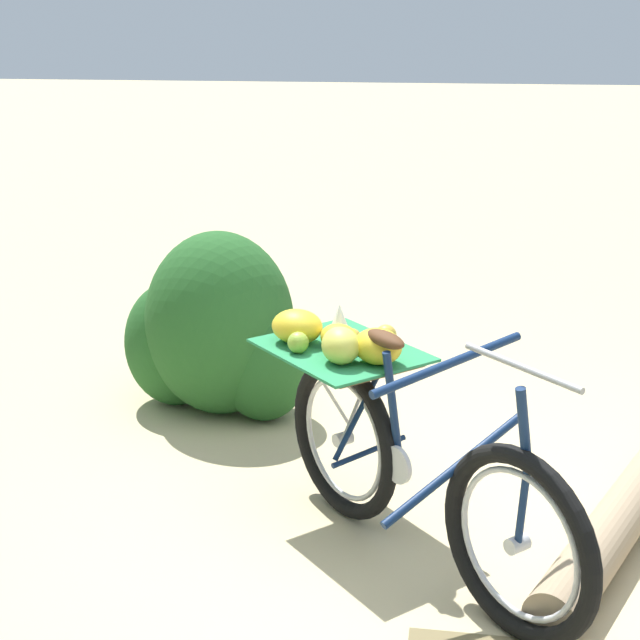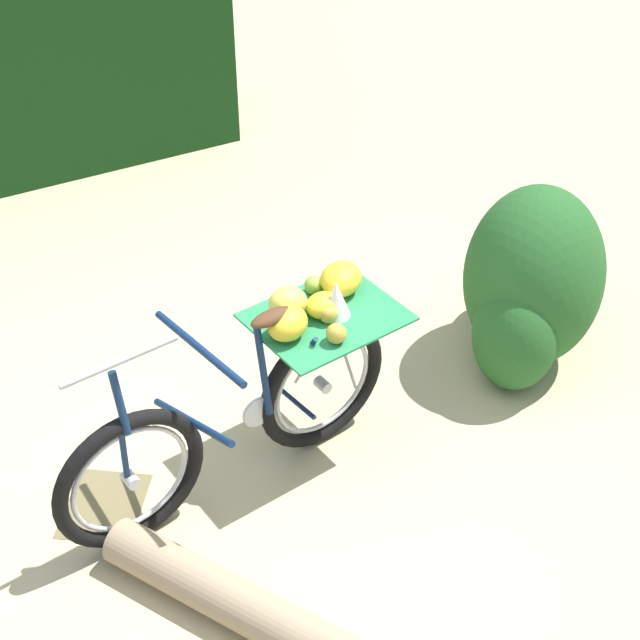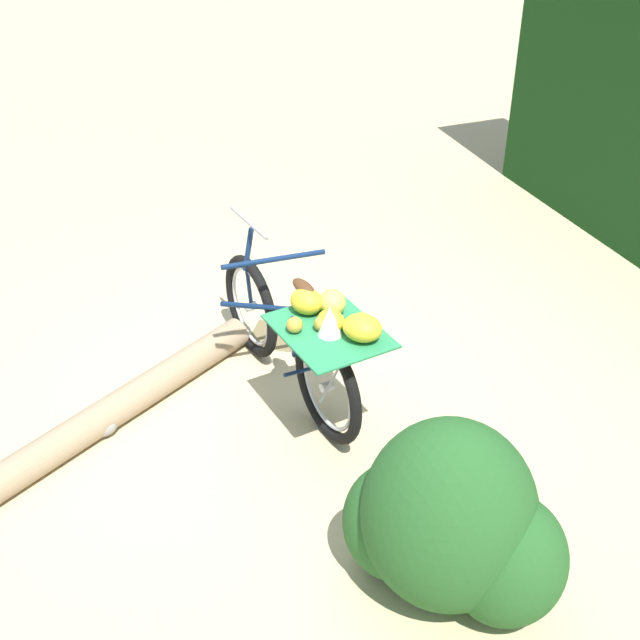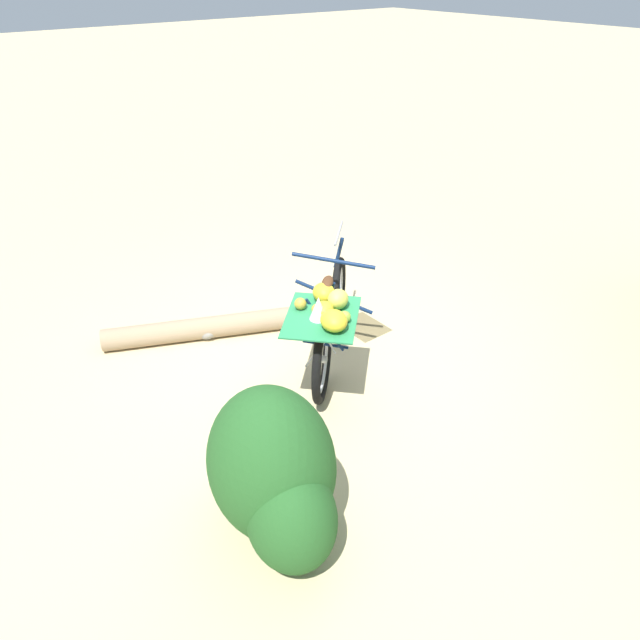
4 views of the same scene
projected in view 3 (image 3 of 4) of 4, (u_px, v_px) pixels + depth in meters
The scene contains 6 objects.
ground_plane at pixel (308, 388), 5.66m from camera, with size 60.00×60.00×0.00m, color #C6B284.
bicycle at pixel (298, 336), 5.28m from camera, with size 1.44×1.50×1.03m.
fallen_log at pixel (118, 407), 5.32m from camera, with size 0.21×0.21×2.20m, color #9E8466.
shrub_cluster at pixel (451, 526), 4.00m from camera, with size 1.09×0.75×1.04m.
path_stone at pixel (98, 424), 5.23m from camera, with size 0.24×0.20×0.15m, color gray.
leaf_litter_patch at pixel (281, 336), 6.18m from camera, with size 0.44×0.36×0.01m, color olive.
Camera 3 is at (-1.12, 4.38, 3.43)m, focal length 47.62 mm.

